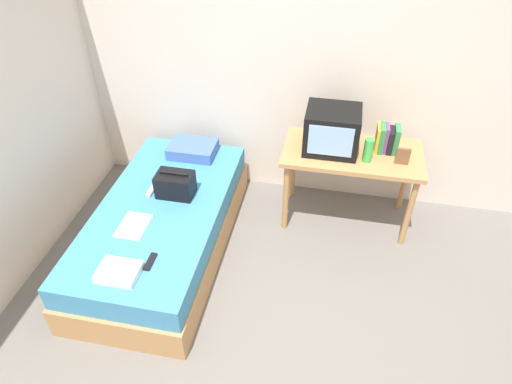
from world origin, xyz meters
name	(u,v)px	position (x,y,z in m)	size (l,w,h in m)	color
ground_plane	(256,356)	(0.00, 0.00, 0.00)	(8.00, 8.00, 0.00)	slate
wall_back	(302,62)	(0.00, 2.00, 1.30)	(5.20, 0.10, 2.60)	beige
bed	(163,228)	(-0.97, 0.87, 0.23)	(1.00, 2.00, 0.47)	#B27F4C
desk	(351,161)	(0.52, 1.57, 0.65)	(1.16, 0.60, 0.74)	#B27F4C
tv	(332,130)	(0.32, 1.58, 0.92)	(0.44, 0.39, 0.36)	black
water_bottle	(368,150)	(0.63, 1.45, 0.84)	(0.08, 0.08, 0.20)	green
book_row	(387,139)	(0.78, 1.64, 0.85)	(0.18, 0.17, 0.23)	gold
picture_frame	(403,156)	(0.90, 1.46, 0.81)	(0.11, 0.02, 0.15)	brown
pillow	(193,149)	(-0.93, 1.64, 0.53)	(0.42, 0.31, 0.11)	#4766AD
handbag	(175,184)	(-0.88, 1.04, 0.58)	(0.30, 0.20, 0.23)	black
magazine	(133,226)	(-1.08, 0.61, 0.48)	(0.21, 0.29, 0.01)	white
remote_dark	(150,262)	(-0.81, 0.28, 0.49)	(0.04, 0.16, 0.02)	black
remote_silver	(151,191)	(-1.10, 1.03, 0.49)	(0.04, 0.14, 0.02)	#B7B7BC
folded_towel	(119,272)	(-0.98, 0.13, 0.50)	(0.28, 0.22, 0.05)	white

